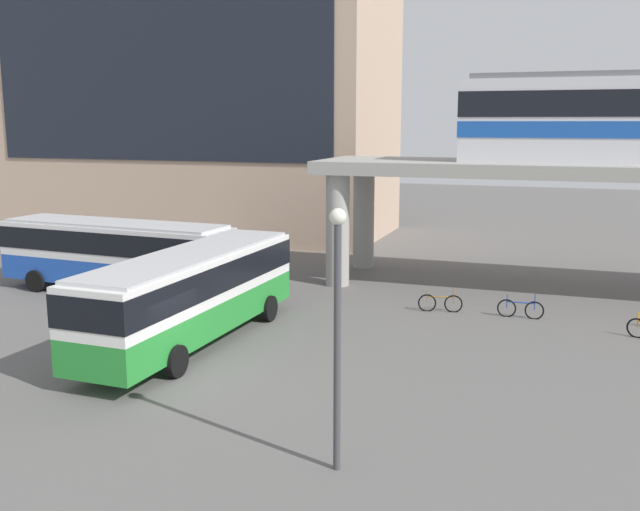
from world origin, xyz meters
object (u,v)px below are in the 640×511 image
(bus_main, at_px, (192,288))
(bicycle_blue, at_px, (520,309))
(bus_secondary, at_px, (115,249))
(bicycle_brown, at_px, (440,303))
(station_building, at_px, (200,91))

(bus_main, distance_m, bicycle_blue, 12.78)
(bus_secondary, bearing_deg, bicycle_brown, 6.02)
(bus_secondary, relative_size, bicycle_brown, 6.30)
(station_building, bearing_deg, bicycle_blue, -35.98)
(station_building, relative_size, bus_main, 2.31)
(bus_main, bearing_deg, station_building, 117.50)
(bus_secondary, distance_m, bicycle_brown, 14.45)
(bus_main, distance_m, bicycle_brown, 10.29)
(bicycle_brown, bearing_deg, bicycle_blue, 1.88)
(bus_secondary, height_order, bicycle_blue, bus_secondary)
(station_building, bearing_deg, bicycle_brown, -40.25)
(station_building, xyz_separation_m, bicycle_blue, (22.82, -16.57, -9.28))
(station_building, distance_m, bus_main, 27.76)
(station_building, bearing_deg, bus_main, -62.50)
(station_building, relative_size, bicycle_blue, 14.36)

